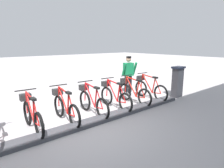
{
  "coord_description": "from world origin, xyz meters",
  "views": [
    {
      "loc": [
        -4.32,
        2.56,
        2.22
      ],
      "look_at": [
        0.5,
        -1.45,
        0.9
      ],
      "focal_mm": 31.33,
      "sensor_mm": 36.0,
      "label": 1
    }
  ],
  "objects": [
    {
      "name": "bike_docked_0",
      "position": [
        0.62,
        -3.5,
        0.43
      ],
      "size": [
        1.72,
        0.54,
        1.02
      ],
      "color": "black",
      "rests_on": "ground"
    },
    {
      "name": "worker_near_rack",
      "position": [
        1.69,
        -3.37,
        0.91
      ],
      "size": [
        0.57,
        0.69,
        1.66
      ],
      "color": "white",
      "rests_on": "ground"
    },
    {
      "name": "bike_docked_5",
      "position": [
        0.62,
        1.12,
        0.43
      ],
      "size": [
        1.72,
        0.54,
        1.02
      ],
      "color": "black",
      "rests_on": "ground"
    },
    {
      "name": "bike_docked_2",
      "position": [
        0.62,
        -1.65,
        0.43
      ],
      "size": [
        1.72,
        0.54,
        1.02
      ],
      "color": "black",
      "rests_on": "ground"
    },
    {
      "name": "bike_docked_4",
      "position": [
        0.62,
        0.2,
        0.43
      ],
      "size": [
        1.72,
        0.54,
        1.02
      ],
      "color": "black",
      "rests_on": "ground"
    },
    {
      "name": "ground_plane",
      "position": [
        0.0,
        0.0,
        0.0
      ],
      "size": [
        60.0,
        60.0,
        0.0
      ],
      "primitive_type": "plane",
      "color": "#B8B0B1"
    },
    {
      "name": "bike_docked_3",
      "position": [
        0.62,
        -0.73,
        0.43
      ],
      "size": [
        1.72,
        0.54,
        1.02
      ],
      "color": "black",
      "rests_on": "ground"
    },
    {
      "name": "dock_rail_base",
      "position": [
        0.0,
        0.0,
        0.05
      ],
      "size": [
        0.44,
        8.2,
        0.1
      ],
      "primitive_type": "cube",
      "color": "#47474C",
      "rests_on": "ground"
    },
    {
      "name": "bike_docked_1",
      "position": [
        0.62,
        -2.58,
        0.43
      ],
      "size": [
        1.72,
        0.54,
        1.02
      ],
      "color": "black",
      "rests_on": "ground"
    },
    {
      "name": "payment_kiosk",
      "position": [
        0.05,
        -4.61,
        0.67
      ],
      "size": [
        0.36,
        0.52,
        1.28
      ],
      "color": "#38383D",
      "rests_on": "ground"
    }
  ]
}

